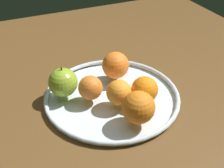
% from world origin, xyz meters
% --- Properties ---
extents(ground_plane, '(1.34, 1.34, 0.04)m').
position_xyz_m(ground_plane, '(0.00, 0.00, -0.02)').
color(ground_plane, brown).
extents(fruit_bowl, '(0.36, 0.36, 0.02)m').
position_xyz_m(fruit_bowl, '(0.00, 0.00, 0.01)').
color(fruit_bowl, silver).
rests_on(fruit_bowl, ground_plane).
extents(apple, '(0.08, 0.08, 0.08)m').
position_xyz_m(apple, '(0.05, 0.12, 0.06)').
color(apple, '#8FB12C').
rests_on(apple, fruit_bowl).
extents(orange_center, '(0.07, 0.07, 0.07)m').
position_xyz_m(orange_center, '(-0.06, -0.06, 0.05)').
color(orange_center, orange).
rests_on(orange_center, fruit_bowl).
extents(orange_front_right, '(0.08, 0.08, 0.08)m').
position_xyz_m(orange_front_right, '(0.07, -0.04, 0.06)').
color(orange_front_right, orange).
rests_on(orange_front_right, fruit_bowl).
extents(orange_front_left, '(0.06, 0.06, 0.06)m').
position_xyz_m(orange_front_left, '(0.01, 0.06, 0.05)').
color(orange_front_left, orange).
rests_on(orange_front_left, fruit_bowl).
extents(orange_back_left, '(0.06, 0.06, 0.06)m').
position_xyz_m(orange_back_left, '(-0.04, 0.00, 0.05)').
color(orange_back_left, orange).
rests_on(orange_back_left, fruit_bowl).
extents(orange_back_right, '(0.08, 0.08, 0.08)m').
position_xyz_m(orange_back_right, '(-0.12, -0.01, 0.06)').
color(orange_back_right, orange).
rests_on(orange_back_right, fruit_bowl).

